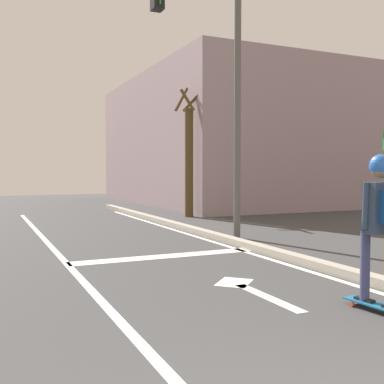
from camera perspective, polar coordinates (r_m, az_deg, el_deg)
name	(u,v)px	position (r m, az deg, el deg)	size (l,w,h in m)	color
lane_line_center	(73,270)	(7.72, -14.48, -9.30)	(0.12, 20.00, 0.01)	silver
lane_line_curbside	(254,254)	(8.94, 7.61, -7.60)	(0.12, 20.00, 0.01)	silver
stop_bar	(165,256)	(8.67, -3.38, -7.91)	(3.53, 0.40, 0.01)	silver
lane_arrow_stem	(268,297)	(6.02, 9.34, -12.67)	(0.16, 1.40, 0.01)	silver
lane_arrow_head	(234,282)	(6.72, 5.22, -11.02)	(0.56, 0.44, 0.01)	silver
curb_strip	(265,250)	(9.06, 8.96, -7.04)	(0.24, 24.00, 0.14)	#A7A093
skateboard	(378,306)	(5.74, 21.97, -12.91)	(0.28, 0.87, 0.08)	#1A6394
skater	(381,210)	(5.54, 22.29, -2.03)	(0.47, 0.63, 1.69)	#3A3F67
traffic_signal_mast	(207,64)	(10.82, 1.89, 15.48)	(4.04, 0.34, 5.94)	#595954
roadside_tree	(189,157)	(15.94, -0.38, 4.31)	(1.08, 1.00, 4.51)	#4F3D1F
building_block	(224,142)	(23.72, 4.02, 6.20)	(8.94, 13.33, 6.13)	#9F8A92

